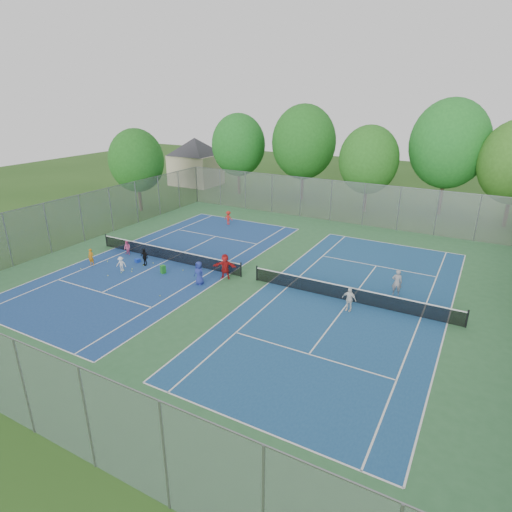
{
  "coord_description": "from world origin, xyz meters",
  "views": [
    {
      "loc": [
        13.22,
        -22.93,
        11.79
      ],
      "look_at": [
        0.0,
        1.0,
        1.3
      ],
      "focal_mm": 30.0,
      "sensor_mm": 36.0,
      "label": 1
    }
  ],
  "objects_px": {
    "net_left": "(168,255)",
    "instructor": "(397,282)",
    "net_right": "(350,295)",
    "ball_hopper": "(163,269)",
    "ball_crate": "(138,261)"
  },
  "relations": [
    {
      "from": "net_left",
      "to": "ball_hopper",
      "type": "distance_m",
      "value": 2.5
    },
    {
      "from": "net_right",
      "to": "instructor",
      "type": "bearing_deg",
      "value": 45.21
    },
    {
      "from": "ball_crate",
      "to": "ball_hopper",
      "type": "distance_m",
      "value": 3.11
    },
    {
      "from": "ball_hopper",
      "to": "instructor",
      "type": "xyz_separation_m",
      "value": [
        14.9,
        4.36,
        0.55
      ]
    },
    {
      "from": "net_left",
      "to": "instructor",
      "type": "bearing_deg",
      "value": 7.89
    },
    {
      "from": "net_right",
      "to": "ball_crate",
      "type": "height_order",
      "value": "net_right"
    },
    {
      "from": "net_right",
      "to": "ball_crate",
      "type": "relative_size",
      "value": 39.69
    },
    {
      "from": "ball_crate",
      "to": "net_right",
      "type": "bearing_deg",
      "value": 5.18
    },
    {
      "from": "net_left",
      "to": "ball_crate",
      "type": "bearing_deg",
      "value": -139.99
    },
    {
      "from": "instructor",
      "to": "net_right",
      "type": "bearing_deg",
      "value": 32.89
    },
    {
      "from": "net_left",
      "to": "ball_hopper",
      "type": "height_order",
      "value": "net_left"
    },
    {
      "from": "net_right",
      "to": "ball_hopper",
      "type": "height_order",
      "value": "net_right"
    },
    {
      "from": "net_left",
      "to": "ball_crate",
      "type": "relative_size",
      "value": 39.69
    },
    {
      "from": "net_left",
      "to": "net_right",
      "type": "xyz_separation_m",
      "value": [
        14.0,
        0.0,
        0.0
      ]
    },
    {
      "from": "instructor",
      "to": "net_left",
      "type": "bearing_deg",
      "value": -4.44
    }
  ]
}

